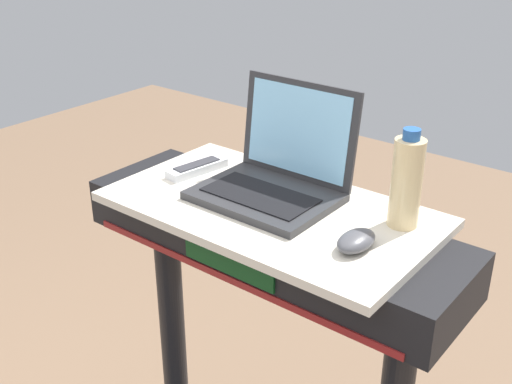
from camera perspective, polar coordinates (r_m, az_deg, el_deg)
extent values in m
cylinder|color=black|center=(1.90, -7.32, -13.72)|extent=(0.07, 0.07, 0.87)
cube|color=black|center=(1.43, 1.24, -3.86)|extent=(0.90, 0.28, 0.11)
cube|color=#0C3F19|center=(1.34, -2.49, -6.18)|extent=(0.24, 0.01, 0.06)
cube|color=maroon|center=(1.36, -2.43, -7.78)|extent=(0.81, 0.00, 0.02)
cube|color=beige|center=(1.40, 1.27, -1.54)|extent=(0.72, 0.40, 0.02)
cube|color=#2D2D30|center=(1.42, 0.77, -0.40)|extent=(0.30, 0.22, 0.02)
cube|color=black|center=(1.40, 0.35, -0.25)|extent=(0.25, 0.12, 0.00)
cube|color=#2D2D30|center=(1.47, 3.83, 5.52)|extent=(0.30, 0.04, 0.22)
cube|color=#8CCCF2|center=(1.46, 3.72, 5.49)|extent=(0.27, 0.03, 0.20)
ellipsoid|color=#4C4C51|center=(1.24, 8.90, -4.31)|extent=(0.06, 0.10, 0.03)
cylinder|color=beige|center=(1.31, 13.23, 0.75)|extent=(0.06, 0.06, 0.19)
cylinder|color=#2659A5|center=(1.27, 13.69, 5.01)|extent=(0.03, 0.03, 0.02)
cube|color=silver|center=(1.57, -5.27, 2.11)|extent=(0.07, 0.17, 0.02)
cube|color=#333338|center=(1.56, -5.28, 2.50)|extent=(0.05, 0.12, 0.00)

